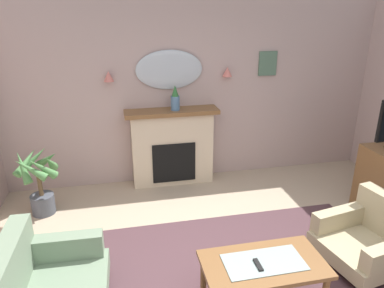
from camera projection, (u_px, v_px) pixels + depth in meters
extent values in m
cube|color=#B29993|center=(195.00, 88.00, 5.46)|extent=(6.62, 0.10, 2.82)
cube|color=#4C3338|center=(251.00, 282.00, 3.63)|extent=(3.20, 2.40, 0.01)
cube|color=beige|center=(172.00, 149.00, 5.50)|extent=(1.20, 0.28, 1.10)
cube|color=black|center=(174.00, 162.00, 5.47)|extent=(0.64, 0.12, 0.60)
cube|color=brown|center=(172.00, 112.00, 5.27)|extent=(1.36, 0.36, 0.06)
cylinder|color=#4C7093|center=(175.00, 103.00, 5.21)|extent=(0.13, 0.13, 0.20)
cone|color=#2D6633|center=(175.00, 91.00, 5.15)|extent=(0.10, 0.10, 0.16)
ellipsoid|color=#B2BCC6|center=(169.00, 70.00, 5.20)|extent=(0.96, 0.06, 0.56)
cone|color=#D17066|center=(109.00, 76.00, 5.00)|extent=(0.14, 0.14, 0.14)
cone|color=#D17066|center=(227.00, 72.00, 5.34)|extent=(0.14, 0.14, 0.14)
cube|color=#4C6B56|center=(268.00, 63.00, 5.49)|extent=(0.28, 0.03, 0.36)
cube|color=brown|center=(264.00, 264.00, 3.25)|extent=(1.10, 0.60, 0.04)
cube|color=#8C9E99|center=(264.00, 262.00, 3.24)|extent=(0.72, 0.36, 0.01)
cylinder|color=brown|center=(204.00, 274.00, 3.45)|extent=(0.06, 0.06, 0.40)
cylinder|color=brown|center=(299.00, 260.00, 3.64)|extent=(0.06, 0.06, 0.40)
cube|color=black|center=(258.00, 265.00, 3.19)|extent=(0.04, 0.16, 0.02)
cube|color=gray|center=(63.00, 247.00, 3.52)|extent=(0.76, 0.19, 0.24)
cylinder|color=brown|center=(102.00, 272.00, 3.69)|extent=(0.07, 0.07, 0.10)
cylinder|color=brown|center=(31.00, 281.00, 3.58)|extent=(0.07, 0.07, 0.10)
cube|color=tan|center=(362.00, 250.00, 3.83)|extent=(0.93, 0.93, 0.16)
cube|color=tan|center=(341.00, 218.00, 4.05)|extent=(0.73, 0.27, 0.22)
cylinder|color=brown|center=(313.00, 249.00, 4.04)|extent=(0.06, 0.06, 0.10)
cylinder|color=brown|center=(359.00, 235.00, 4.29)|extent=(0.06, 0.06, 0.10)
cylinder|color=#474C56|center=(43.00, 204.00, 4.80)|extent=(0.30, 0.30, 0.26)
cylinder|color=brown|center=(40.00, 186.00, 4.70)|extent=(0.06, 0.06, 0.28)
cone|color=#4C8447|center=(50.00, 163.00, 4.62)|extent=(0.13, 0.40, 0.35)
cone|color=#4C8447|center=(47.00, 159.00, 4.72)|extent=(0.38, 0.36, 0.33)
cone|color=#4C8447|center=(34.00, 159.00, 4.72)|extent=(0.41, 0.25, 0.35)
cone|color=#4C8447|center=(26.00, 162.00, 4.64)|extent=(0.32, 0.41, 0.31)
cone|color=#4C8447|center=(23.00, 168.00, 4.48)|extent=(0.27, 0.35, 0.41)
cone|color=#4C8447|center=(30.00, 169.00, 4.43)|extent=(0.43, 0.21, 0.32)
cone|color=#4C8447|center=(42.00, 168.00, 4.47)|extent=(0.38, 0.29, 0.38)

